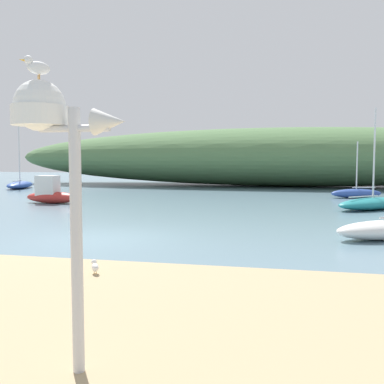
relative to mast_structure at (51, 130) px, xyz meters
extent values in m
plane|color=slate|center=(-3.03, 8.26, -2.67)|extent=(120.00, 120.00, 0.00)
ellipsoid|color=#517547|center=(2.11, 35.90, -0.11)|extent=(50.79, 10.92, 5.12)
cylinder|color=silver|center=(0.25, 0.00, -1.13)|extent=(0.12, 0.12, 2.69)
cylinder|color=silver|center=(0.25, 0.00, 0.01)|extent=(0.75, 0.07, 0.07)
cylinder|color=white|center=(-0.12, 0.00, 0.15)|extent=(0.56, 0.56, 0.20)
sphere|color=white|center=(-0.12, 0.00, 0.24)|extent=(0.51, 0.51, 0.51)
cone|color=silver|center=(0.62, 0.00, 0.07)|extent=(0.32, 0.26, 0.26)
cylinder|color=orange|center=(-0.11, -0.01, 0.53)|extent=(0.01, 0.01, 0.05)
cylinder|color=orange|center=(-0.14, 0.01, 0.53)|extent=(0.01, 0.01, 0.05)
ellipsoid|color=white|center=(-0.12, 0.00, 0.61)|extent=(0.23, 0.25, 0.13)
ellipsoid|color=#9EA0A8|center=(-0.12, 0.00, 0.64)|extent=(0.20, 0.22, 0.04)
sphere|color=white|center=(-0.19, -0.08, 0.68)|extent=(0.09, 0.09, 0.09)
cone|color=gold|center=(-0.23, -0.13, 0.67)|extent=(0.05, 0.06, 0.02)
ellipsoid|color=teal|center=(6.25, 18.06, -2.39)|extent=(4.18, 3.96, 0.56)
cylinder|color=silver|center=(6.25, 18.06, -0.09)|extent=(0.08, 0.08, 4.37)
cylinder|color=silver|center=(5.76, 17.62, -2.03)|extent=(1.50, 1.35, 0.06)
ellipsoid|color=#B72D28|center=(-10.03, 17.55, -2.36)|extent=(3.20, 1.09, 0.62)
cube|color=silver|center=(-10.34, 17.57, -1.72)|extent=(1.14, 0.81, 1.08)
ellipsoid|color=#2D4C9E|center=(-18.79, 27.82, -2.38)|extent=(2.53, 4.46, 0.58)
cylinder|color=silver|center=(-18.79, 27.82, 0.24)|extent=(0.08, 0.08, 5.02)
cylinder|color=silver|center=(-18.63, 27.21, -2.02)|extent=(0.53, 1.85, 0.06)
ellipsoid|color=#2D4C9E|center=(6.41, 24.38, -2.39)|extent=(3.25, 1.70, 0.56)
cylinder|color=silver|center=(6.41, 24.38, -0.75)|extent=(0.08, 0.08, 3.05)
cylinder|color=silver|center=(6.86, 24.51, -2.03)|extent=(1.37, 0.44, 0.06)
cylinder|color=orange|center=(-1.25, 3.62, -2.44)|extent=(0.01, 0.01, 0.05)
cylinder|color=orange|center=(-1.22, 3.65, -2.44)|extent=(0.01, 0.01, 0.05)
ellipsoid|color=white|center=(-1.23, 3.64, -2.34)|extent=(0.26, 0.30, 0.15)
ellipsoid|color=#9EA0A8|center=(-1.23, 3.64, -2.32)|extent=(0.23, 0.27, 0.05)
sphere|color=white|center=(-1.30, 3.73, -2.27)|extent=(0.11, 0.11, 0.11)
cone|color=gold|center=(-1.34, 3.80, -2.27)|extent=(0.06, 0.07, 0.03)
camera|label=1|loc=(2.32, -4.06, -0.29)|focal=41.48mm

